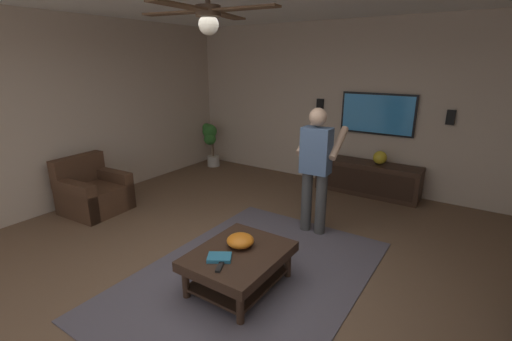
# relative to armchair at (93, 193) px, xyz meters

# --- Properties ---
(ground_plane) EXTENTS (8.71, 8.71, 0.00)m
(ground_plane) POSITION_rel_armchair_xyz_m (-0.34, -2.84, -0.28)
(ground_plane) COLOR brown
(wall_back_tv) EXTENTS (0.10, 6.89, 2.85)m
(wall_back_tv) POSITION_rel_armchair_xyz_m (3.34, -2.84, 1.15)
(wall_back_tv) COLOR #BCA893
(wall_back_tv) RESTS_ON ground
(wall_side_far) EXTENTS (7.46, 0.10, 2.85)m
(wall_side_far) POSITION_rel_armchair_xyz_m (-0.34, 0.56, 1.15)
(wall_side_far) COLOR #BCA893
(wall_side_far) RESTS_ON ground
(area_rug) EXTENTS (3.04, 2.11, 0.01)m
(area_rug) POSITION_rel_armchair_xyz_m (-0.12, -2.95, -0.27)
(area_rug) COLOR #514C56
(area_rug) RESTS_ON ground
(armchair) EXTENTS (0.85, 0.86, 0.82)m
(armchair) POSITION_rel_armchair_xyz_m (0.00, 0.00, 0.00)
(armchair) COLOR #472D1E
(armchair) RESTS_ON ground
(coffee_table) EXTENTS (1.00, 0.80, 0.40)m
(coffee_table) POSITION_rel_armchair_xyz_m (-0.32, -2.95, 0.02)
(coffee_table) COLOR #332116
(coffee_table) RESTS_ON ground
(media_console) EXTENTS (0.45, 1.70, 0.55)m
(media_console) POSITION_rel_armchair_xyz_m (3.00, -3.20, -0.00)
(media_console) COLOR #332116
(media_console) RESTS_ON ground
(tv) EXTENTS (0.05, 1.21, 0.68)m
(tv) POSITION_rel_armchair_xyz_m (3.25, -3.20, 1.06)
(tv) COLOR black
(person_standing) EXTENTS (0.54, 0.54, 1.64)m
(person_standing) POSITION_rel_armchair_xyz_m (1.21, -3.04, 0.65)
(person_standing) COLOR #3F3F3F
(person_standing) RESTS_ON ground
(potted_plant_tall) EXTENTS (0.34, 0.33, 0.93)m
(potted_plant_tall) POSITION_rel_armchair_xyz_m (2.80, 0.09, 0.30)
(potted_plant_tall) COLOR #B7B2A8
(potted_plant_tall) RESTS_ON ground
(bowl) EXTENTS (0.27, 0.27, 0.12)m
(bowl) POSITION_rel_armchair_xyz_m (-0.23, -2.91, 0.18)
(bowl) COLOR orange
(bowl) RESTS_ON coffee_table
(remote_white) EXTENTS (0.16, 0.09, 0.02)m
(remote_white) POSITION_rel_armchair_xyz_m (-0.13, -2.90, 0.13)
(remote_white) COLOR white
(remote_white) RESTS_ON coffee_table
(remote_black) EXTENTS (0.16, 0.10, 0.02)m
(remote_black) POSITION_rel_armchair_xyz_m (-0.65, -2.98, 0.13)
(remote_black) COLOR black
(remote_black) RESTS_ON coffee_table
(remote_grey) EXTENTS (0.14, 0.13, 0.02)m
(remote_grey) POSITION_rel_armchair_xyz_m (-0.54, -2.91, 0.13)
(remote_grey) COLOR slate
(remote_grey) RESTS_ON coffee_table
(book) EXTENTS (0.25, 0.27, 0.04)m
(book) POSITION_rel_armchair_xyz_m (-0.54, -2.89, 0.14)
(book) COLOR teal
(book) RESTS_ON coffee_table
(vase_round) EXTENTS (0.22, 0.22, 0.22)m
(vase_round) POSITION_rel_armchair_xyz_m (3.02, -3.38, 0.38)
(vase_round) COLOR gold
(vase_round) RESTS_ON media_console
(wall_speaker_left) EXTENTS (0.06, 0.12, 0.22)m
(wall_speaker_left) POSITION_rel_armchair_xyz_m (3.26, -4.28, 1.09)
(wall_speaker_left) COLOR black
(wall_speaker_right) EXTENTS (0.06, 0.12, 0.22)m
(wall_speaker_right) POSITION_rel_armchair_xyz_m (3.26, -2.17, 1.14)
(wall_speaker_right) COLOR black
(ceiling_fan) EXTENTS (1.20, 1.20, 0.46)m
(ceiling_fan) POSITION_rel_armchair_xyz_m (-0.49, -2.81, 2.24)
(ceiling_fan) COLOR #4C3828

